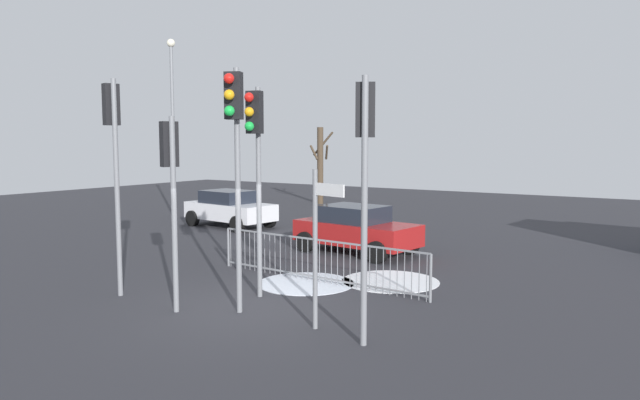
# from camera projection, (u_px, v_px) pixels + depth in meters

# --- Properties ---
(ground_plane) EXTENTS (60.00, 60.00, 0.00)m
(ground_plane) POSITION_uv_depth(u_px,v_px,m) (249.00, 307.00, 12.16)
(ground_plane) COLOR #2D2D33
(traffic_light_foreground_left) EXTENTS (0.55, 0.37, 4.78)m
(traffic_light_foreground_left) POSITION_uv_depth(u_px,v_px,m) (113.00, 138.00, 12.81)
(traffic_light_foreground_left) COLOR slate
(traffic_light_foreground_left) RESTS_ON ground
(traffic_light_rear_right) EXTENTS (0.41, 0.53, 4.49)m
(traffic_light_rear_right) POSITION_uv_depth(u_px,v_px,m) (365.00, 149.00, 9.69)
(traffic_light_rear_right) COLOR slate
(traffic_light_rear_right) RESTS_ON ground
(traffic_light_mid_right) EXTENTS (0.54, 0.38, 3.92)m
(traffic_light_mid_right) POSITION_uv_depth(u_px,v_px,m) (170.00, 169.00, 11.65)
(traffic_light_mid_right) COLOR slate
(traffic_light_mid_right) RESTS_ON ground
(traffic_light_rear_left) EXTENTS (0.36, 0.56, 4.59)m
(traffic_light_rear_left) POSITION_uv_depth(u_px,v_px,m) (255.00, 144.00, 12.50)
(traffic_light_rear_left) COLOR slate
(traffic_light_rear_left) RESTS_ON ground
(traffic_light_mid_left) EXTENTS (0.38, 0.54, 4.85)m
(traffic_light_mid_left) POSITION_uv_depth(u_px,v_px,m) (235.00, 135.00, 11.29)
(traffic_light_mid_left) COLOR slate
(traffic_light_mid_left) RESTS_ON ground
(direction_sign_post) EXTENTS (0.77, 0.26, 2.93)m
(direction_sign_post) POSITION_uv_depth(u_px,v_px,m) (317.00, 240.00, 10.53)
(direction_sign_post) COLOR slate
(direction_sign_post) RESTS_ON ground
(pedestrian_guard_railing) EXTENTS (6.17, 0.50, 1.07)m
(pedestrian_guard_railing) POSITION_uv_depth(u_px,v_px,m) (317.00, 260.00, 14.26)
(pedestrian_guard_railing) COLOR slate
(pedestrian_guard_railing) RESTS_ON ground
(car_white_far) EXTENTS (3.98, 2.31, 1.47)m
(car_white_far) POSITION_uv_depth(u_px,v_px,m) (230.00, 208.00, 23.57)
(car_white_far) COLOR silver
(car_white_far) RESTS_ON ground
(car_red_mid) EXTENTS (3.99, 2.34, 1.47)m
(car_red_mid) POSITION_uv_depth(u_px,v_px,m) (356.00, 229.00, 17.96)
(car_red_mid) COLOR maroon
(car_red_mid) RESTS_ON ground
(street_lamp) EXTENTS (0.36, 0.36, 7.88)m
(street_lamp) POSITION_uv_depth(u_px,v_px,m) (173.00, 112.00, 25.68)
(street_lamp) COLOR slate
(street_lamp) RESTS_ON ground
(bare_tree_left) EXTENTS (1.31, 1.35, 4.23)m
(bare_tree_left) POSITION_uv_depth(u_px,v_px,m) (320.00, 164.00, 32.27)
(bare_tree_left) COLOR #473828
(bare_tree_left) RESTS_ON ground
(snow_patch_kerb) EXTENTS (2.34, 2.34, 0.01)m
(snow_patch_kerb) POSITION_uv_depth(u_px,v_px,m) (306.00, 283.00, 14.15)
(snow_patch_kerb) COLOR silver
(snow_patch_kerb) RESTS_ON ground
(snow_patch_island) EXTENTS (2.39, 2.39, 0.01)m
(snow_patch_island) POSITION_uv_depth(u_px,v_px,m) (390.00, 281.00, 14.36)
(snow_patch_island) COLOR white
(snow_patch_island) RESTS_ON ground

